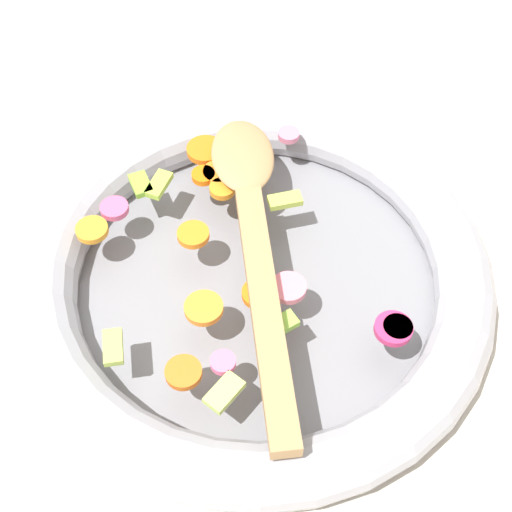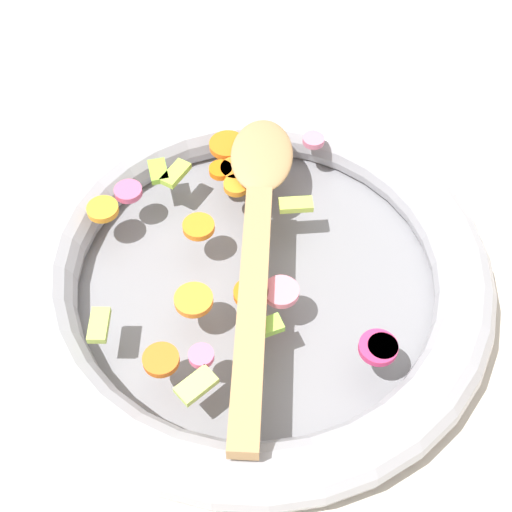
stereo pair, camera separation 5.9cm
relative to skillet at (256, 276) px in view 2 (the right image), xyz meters
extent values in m
plane|color=beige|center=(0.00, 0.00, -0.02)|extent=(4.00, 4.00, 0.00)
cylinder|color=slate|center=(0.00, 0.00, -0.02)|extent=(0.35, 0.35, 0.01)
torus|color=#9E9EA5|center=(0.00, 0.00, 0.00)|extent=(0.40, 0.40, 0.05)
cylinder|color=orange|center=(0.07, -0.11, 0.03)|extent=(0.05, 0.05, 0.01)
cylinder|color=orange|center=(0.03, 0.06, 0.03)|extent=(0.04, 0.04, 0.01)
cylinder|color=orange|center=(0.14, 0.00, 0.03)|extent=(0.03, 0.03, 0.01)
cylinder|color=orange|center=(0.04, -0.07, 0.03)|extent=(0.03, 0.03, 0.01)
cylinder|color=orange|center=(0.03, 0.12, 0.03)|extent=(0.04, 0.04, 0.01)
cylinder|color=orange|center=(0.05, -0.08, 0.03)|extent=(0.04, 0.04, 0.01)
cylinder|color=orange|center=(0.06, -0.08, 0.03)|extent=(0.02, 0.02, 0.01)
cylinder|color=orange|center=(0.06, -0.01, 0.03)|extent=(0.04, 0.04, 0.01)
cylinder|color=orange|center=(-0.01, 0.04, 0.03)|extent=(0.04, 0.04, 0.01)
cube|color=#BDD663|center=(0.00, 0.13, 0.03)|extent=(0.03, 0.03, 0.01)
cube|color=#B3CA4B|center=(-0.01, -0.06, 0.03)|extent=(0.03, 0.02, 0.01)
cube|color=#94CE46|center=(-0.03, 0.06, 0.03)|extent=(0.03, 0.02, 0.01)
cube|color=#A9D145|center=(0.10, -0.06, 0.03)|extent=(0.02, 0.03, 0.01)
cube|color=#A9C453|center=(0.09, 0.10, 0.03)|extent=(0.02, 0.03, 0.01)
cube|color=#84BD36|center=(0.11, -0.06, 0.03)|extent=(0.03, 0.03, 0.01)
cylinder|color=#CC376F|center=(-0.12, 0.05, 0.03)|extent=(0.03, 0.03, 0.01)
cylinder|color=pink|center=(-0.03, 0.03, 0.03)|extent=(0.04, 0.04, 0.01)
cylinder|color=pink|center=(-0.01, -0.14, 0.03)|extent=(0.02, 0.02, 0.01)
cylinder|color=pink|center=(0.01, 0.10, 0.03)|extent=(0.03, 0.03, 0.01)
cylinder|color=#D2567F|center=(0.13, -0.03, 0.03)|extent=(0.03, 0.03, 0.01)
cylinder|color=#C92F63|center=(-0.12, 0.05, 0.03)|extent=(0.03, 0.03, 0.01)
cube|color=#A87F51|center=(-0.02, 0.06, 0.04)|extent=(0.09, 0.23, 0.01)
ellipsoid|color=#A87F51|center=(0.03, -0.10, 0.04)|extent=(0.08, 0.10, 0.01)
camera|label=1|loc=(-0.06, 0.34, 0.50)|focal=50.00mm
camera|label=2|loc=(-0.12, 0.33, 0.50)|focal=50.00mm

